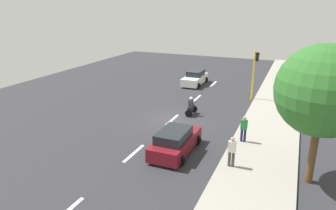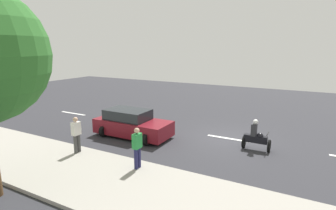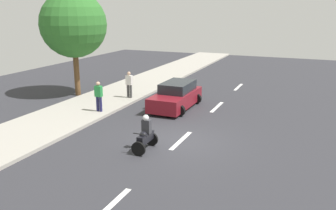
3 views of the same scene
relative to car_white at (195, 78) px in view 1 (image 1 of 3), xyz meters
The scene contains 13 objects.
ground_plane 11.20m from the car_white, 80.48° to the right, with size 40.00×60.00×0.10m, color #2D2D33.
sidewalk 14.14m from the car_white, 51.23° to the right, with size 4.00×60.00×0.15m, color #9E998E.
lane_stripe_north 17.13m from the car_white, 83.81° to the right, with size 0.20×2.40×0.01m, color white.
lane_stripe_mid 11.19m from the car_white, 80.48° to the right, with size 0.20×2.40×0.01m, color white.
lane_stripe_south 5.39m from the car_white, 69.79° to the right, with size 0.20×2.40×0.01m, color white.
lane_stripe_far_south 2.21m from the car_white, 28.02° to the left, with size 0.20×2.40×0.01m, color white.
car_white is the anchor object (origin of this frame).
car_maroon 16.44m from the car_white, 75.73° to the right, with size 2.26×4.33×1.52m.
motorcycle 9.82m from the car_white, 73.34° to the right, with size 0.60×1.30×1.53m.
pedestrian_near_signal 18.16m from the car_white, 65.56° to the right, with size 0.40×0.24×1.69m.
pedestrian_by_tree 15.14m from the car_white, 60.10° to the right, with size 0.40×0.24×1.69m.
traffic_light_corner 7.86m from the car_white, 27.37° to the right, with size 0.49×0.24×4.50m.
street_tree_center 20.24m from the car_white, 55.12° to the right, with size 4.30×4.30×6.86m.
Camera 1 is at (8.31, -20.34, 8.47)m, focal length 32.95 mm.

